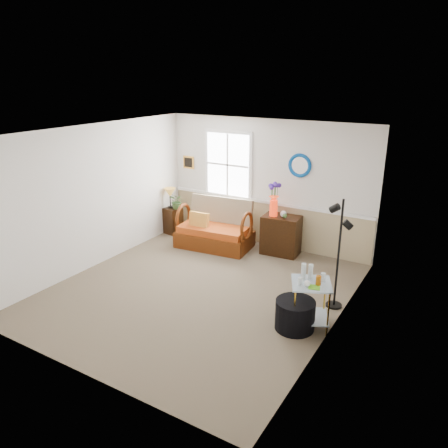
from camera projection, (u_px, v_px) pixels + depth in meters
The scene contains 19 objects.
floor at pixel (200, 290), 7.29m from camera, with size 4.50×5.00×0.01m, color brown.
ceiling at pixel (196, 132), 6.44m from camera, with size 4.50×5.00×0.01m, color white.
walls at pixel (198, 216), 6.86m from camera, with size 4.51×5.01×2.60m.
wainscot at pixel (265, 223), 9.15m from camera, with size 4.46×0.02×0.90m, color tan.
chair_rail at pixel (265, 202), 8.99m from camera, with size 4.46×0.04×0.06m, color white.
window at pixel (228, 165), 9.20m from camera, with size 1.14×0.06×1.44m, color white, non-canonical shape.
picture at pixel (189, 162), 9.72m from camera, with size 0.28×0.03×0.28m, color gold.
mirror at pixel (300, 165), 8.39m from camera, with size 0.47×0.47×0.07m, color #0051A3.
loveseat at pixel (214, 224), 8.97m from camera, with size 1.50×0.85×0.98m, color #79310A, non-canonical shape.
throw_pillow at pixel (199, 222), 8.95m from camera, with size 0.42×0.11×0.42m, color orange, non-canonical shape.
lamp_stand at pixel (173, 221), 9.81m from camera, with size 0.33×0.33×0.59m, color black, non-canonical shape.
table_lamp at pixel (170, 198), 9.64m from camera, with size 0.25×0.25×0.45m, color #BD8530, non-canonical shape.
potted_plant at pixel (177, 203), 9.59m from camera, with size 0.32×0.35×0.28m, color #406431.
cabinet at pixel (281, 235), 8.65m from camera, with size 0.73×0.47×0.78m, color black, non-canonical shape.
flower_vase at pixel (274, 199), 8.45m from camera, with size 0.20×0.20×0.67m, color red, non-canonical shape.
side_table at pixel (310, 305), 6.15m from camera, with size 0.54×0.54×0.68m, color gold, non-canonical shape.
tabletop_items at pixel (312, 275), 6.01m from camera, with size 0.39×0.39×0.23m, color silver, non-canonical shape.
floor_lamp at pixel (338, 255), 6.51m from camera, with size 0.25×0.25×1.73m, color black, non-canonical shape.
ottoman at pixel (295, 315), 6.13m from camera, with size 0.56×0.56×0.43m, color black.
Camera 1 is at (3.69, -5.40, 3.42)m, focal length 35.00 mm.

